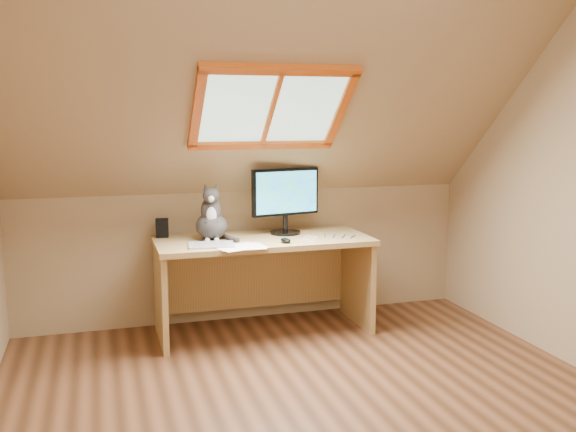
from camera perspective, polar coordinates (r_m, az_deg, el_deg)
name	(u,v)px	position (r m, az deg, el deg)	size (l,w,h in m)	color
ground	(324,415)	(3.58, 3.20, -17.25)	(3.50, 3.50, 0.00)	brown
room_shell	(333,146)	(3.12, 4.01, 6.21)	(3.52, 3.52, 2.41)	tan
desk	(261,265)	(4.73, -2.42, -4.42)	(1.54, 0.67, 0.70)	tan
monitor	(286,196)	(4.73, -0.22, 1.75)	(0.53, 0.22, 0.49)	black
cat	(211,219)	(4.57, -6.83, -0.30)	(0.26, 0.30, 0.41)	#3A3533
desk_speaker	(162,228)	(4.73, -11.13, -1.05)	(0.09, 0.09, 0.13)	black
graphics_tablet	(211,245)	(4.38, -6.84, -2.57)	(0.30, 0.22, 0.01)	#B2B2B7
mouse	(286,240)	(4.45, -0.21, -2.18)	(0.06, 0.11, 0.03)	black
papers	(248,246)	(4.33, -3.53, -2.69)	(0.35, 0.30, 0.01)	white
cables	(327,237)	(4.64, 3.53, -1.88)	(0.51, 0.26, 0.01)	silver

